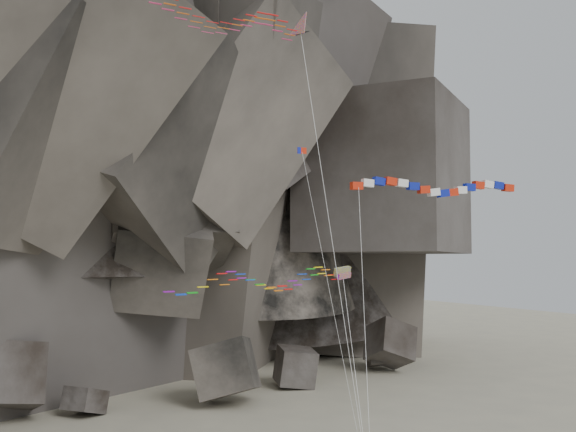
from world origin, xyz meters
TOP-DOWN VIEW (x-y plane):
  - headland at (0.00, 70.00)m, footprint 110.00×70.00m
  - boulder_field at (-8.80, 34.93)m, footprint 86.20×20.74m
  - delta_kite at (-7.95, 0.19)m, footprint 13.15×4.62m
  - banner_kite at (10.98, 1.73)m, footprint 17.38×7.23m
  - parafoil_kite at (-4.97, 1.52)m, footprint 14.32×5.27m
  - pennant_kite at (-1.69, -0.10)m, footprint 2.73×3.97m

SIDE VIEW (x-z plane):
  - boulder_field at x=-8.80m, z-range -1.87..6.86m
  - parafoil_kite at x=-4.97m, z-range 8.28..22.66m
  - pennant_kite at x=-1.69m, z-range 8.62..30.55m
  - banner_kite at x=10.98m, z-range 11.48..32.19m
  - delta_kite at x=-7.95m, z-range 15.65..46.19m
  - headland at x=0.00m, z-range 0.00..84.00m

